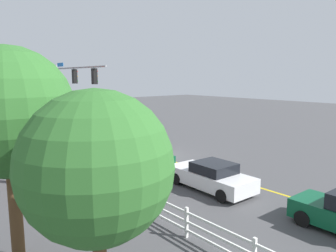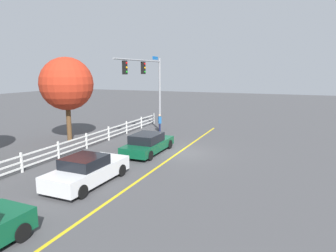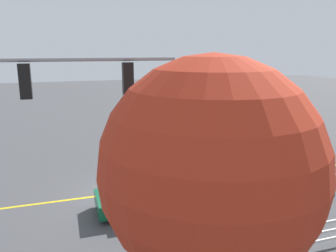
{
  "view_description": "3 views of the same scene",
  "coord_description": "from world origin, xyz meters",
  "px_view_note": "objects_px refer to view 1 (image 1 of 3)",
  "views": [
    {
      "loc": [
        -18.13,
        14.14,
        5.77
      ],
      "look_at": [
        -2.07,
        0.6,
        2.56
      ],
      "focal_mm": 34.21,
      "sensor_mm": 36.0,
      "label": 1
    },
    {
      "loc": [
        -19.31,
        -7.15,
        5.58
      ],
      "look_at": [
        -2.83,
        -0.34,
        2.37
      ],
      "focal_mm": 32.67,
      "sensor_mm": 36.0,
      "label": 2
    },
    {
      "loc": [
        2.55,
        14.74,
        6.72
      ],
      "look_at": [
        -2.22,
        -0.09,
        3.12
      ],
      "focal_mm": 35.47,
      "sensor_mm": 36.0,
      "label": 3
    }
  ],
  "objects_px": {
    "car_2": "(142,154)",
    "tree_0": "(97,167)",
    "car_0": "(211,176)",
    "tree_2": "(8,113)",
    "pedestrian": "(69,139)",
    "tree_1": "(14,100)"
  },
  "relations": [
    {
      "from": "tree_0",
      "to": "pedestrian",
      "type": "bearing_deg",
      "value": -20.83
    },
    {
      "from": "car_0",
      "to": "car_2",
      "type": "height_order",
      "value": "car_0"
    },
    {
      "from": "pedestrian",
      "to": "tree_1",
      "type": "xyz_separation_m",
      "value": [
        -5.95,
        5.35,
        3.65
      ]
    },
    {
      "from": "pedestrian",
      "to": "tree_1",
      "type": "bearing_deg",
      "value": -165.36
    },
    {
      "from": "car_0",
      "to": "tree_2",
      "type": "bearing_deg",
      "value": 93.52
    },
    {
      "from": "car_0",
      "to": "tree_0",
      "type": "xyz_separation_m",
      "value": [
        -4.31,
        8.68,
        3.04
      ]
    },
    {
      "from": "car_0",
      "to": "car_2",
      "type": "relative_size",
      "value": 1.0
    },
    {
      "from": "car_0",
      "to": "tree_2",
      "type": "height_order",
      "value": "tree_2"
    },
    {
      "from": "pedestrian",
      "to": "tree_1",
      "type": "height_order",
      "value": "tree_1"
    },
    {
      "from": "car_2",
      "to": "pedestrian",
      "type": "bearing_deg",
      "value": 17.69
    },
    {
      "from": "pedestrian",
      "to": "tree_2",
      "type": "relative_size",
      "value": 0.25
    },
    {
      "from": "car_2",
      "to": "tree_0",
      "type": "bearing_deg",
      "value": 140.5
    },
    {
      "from": "pedestrian",
      "to": "tree_1",
      "type": "distance_m",
      "value": 8.79
    },
    {
      "from": "car_2",
      "to": "tree_0",
      "type": "distance_m",
      "value": 14.26
    },
    {
      "from": "pedestrian",
      "to": "tree_2",
      "type": "distance_m",
      "value": 16.1
    },
    {
      "from": "tree_1",
      "to": "tree_2",
      "type": "distance_m",
      "value": 8.06
    },
    {
      "from": "tree_2",
      "to": "car_0",
      "type": "bearing_deg",
      "value": -87.75
    },
    {
      "from": "car_2",
      "to": "tree_1",
      "type": "distance_m",
      "value": 8.54
    },
    {
      "from": "car_0",
      "to": "tree_1",
      "type": "relative_size",
      "value": 0.72
    },
    {
      "from": "tree_2",
      "to": "pedestrian",
      "type": "bearing_deg",
      "value": -28.84
    },
    {
      "from": "car_2",
      "to": "tree_2",
      "type": "distance_m",
      "value": 12.53
    },
    {
      "from": "car_0",
      "to": "pedestrian",
      "type": "distance_m",
      "value": 13.48
    }
  ]
}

